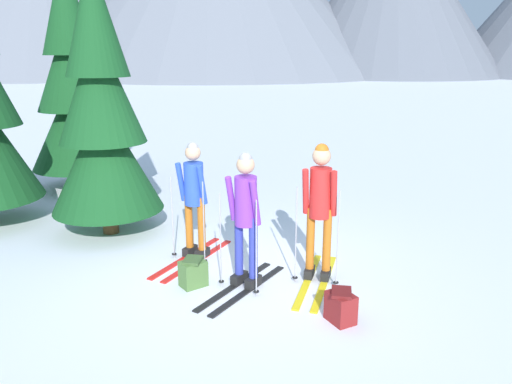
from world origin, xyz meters
TOP-DOWN VIEW (x-y plane):
  - ground_plane at (0.00, 0.00)m, footprint 400.00×400.00m
  - skier_in_blue at (-0.75, 0.48)m, footprint 0.83×1.72m
  - skier_in_purple at (0.15, -0.33)m, footprint 0.93×1.63m
  - skier_in_red at (1.07, 0.02)m, footprint 0.61×1.73m
  - pine_tree_mid at (-4.37, 3.97)m, footprint 2.01×2.01m
  - pine_tree_far at (-2.45, 1.27)m, footprint 1.80×1.80m
  - backpack_on_snow_front at (-0.52, -0.44)m, footprint 0.40×0.40m
  - backpack_on_snow_beside at (1.37, -1.05)m, footprint 0.38×0.40m

SIDE VIEW (x-z plane):
  - ground_plane at x=0.00m, z-range 0.00..0.00m
  - backpack_on_snow_front at x=-0.52m, z-range 0.00..0.38m
  - backpack_on_snow_beside at x=1.37m, z-range 0.00..0.38m
  - skier_in_blue at x=-0.75m, z-range 0.08..1.81m
  - skier_in_purple at x=0.15m, z-range 0.09..1.86m
  - skier_in_red at x=1.07m, z-range 0.11..1.95m
  - pine_tree_far at x=-2.45m, z-range -0.19..4.16m
  - pine_tree_mid at x=-4.37m, z-range -0.21..4.66m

